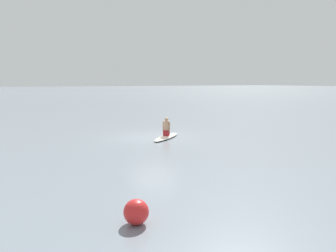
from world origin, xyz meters
name	(u,v)px	position (x,y,z in m)	size (l,w,h in m)	color
ground_plane	(153,137)	(0.00, 0.00, 0.00)	(400.00, 400.00, 0.00)	gray
surfboard	(166,137)	(-0.41, 0.77, 0.07)	(2.90, 0.61, 0.14)	silver
person_paddler	(166,127)	(-0.41, 0.77, 0.57)	(0.41, 0.40, 0.97)	#A51E23
buoy_marker	(136,212)	(5.20, 9.87, 0.27)	(0.54, 0.54, 0.54)	red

